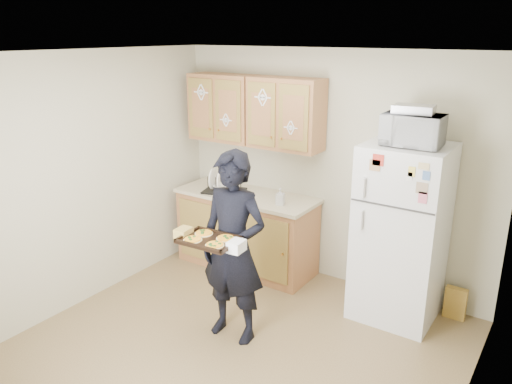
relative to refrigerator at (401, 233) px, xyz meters
The scene contains 23 objects.
floor 1.92m from the refrigerator, 123.60° to the right, with size 3.60×3.60×0.00m, color brown.
ceiling 2.38m from the refrigerator, 123.60° to the right, with size 3.60×3.60×0.00m, color silver.
wall_back 1.10m from the refrigerator, 158.72° to the left, with size 3.60×0.04×2.50m, color #B8B295.
wall_front 3.39m from the refrigerator, 106.39° to the right, with size 3.60×0.04×2.50m, color #B8B295.
wall_left 3.13m from the refrigerator, 152.53° to the right, with size 0.04×3.60×2.50m, color #B8B295.
wall_right 1.71m from the refrigerator, 59.27° to the right, with size 0.04×3.60×2.50m, color #B8B295.
refrigerator is the anchor object (origin of this frame).
base_cabinet 1.85m from the refrigerator, behind, with size 1.60×0.60×0.86m, color brown.
countertop 1.80m from the refrigerator, behind, with size 1.64×0.64×0.04m, color beige.
upper_cab_left 2.41m from the refrigerator, behind, with size 0.80×0.33×0.75m, color brown.
upper_cab_right 1.70m from the refrigerator, behind, with size 0.80×0.33×0.75m, color brown.
cereal_box 0.89m from the refrigerator, 24.99° to the left, with size 0.20×0.07×0.32m, color gold.
person 1.60m from the refrigerator, 133.26° to the right, with size 0.63×0.41×1.72m, color black.
baking_tray 1.85m from the refrigerator, 127.31° to the right, with size 0.46×0.34×0.04m, color black.
pizza_front_left 1.98m from the refrigerator, 128.20° to the right, with size 0.15×0.15×0.02m, color #FFA920.
pizza_front_right 1.84m from the refrigerator, 123.18° to the right, with size 0.15×0.15×0.02m, color #FFA920.
pizza_back_left 1.87m from the refrigerator, 131.38° to the right, with size 0.15×0.15×0.02m, color #FFA920.
pizza_back_right 1.72m from the refrigerator, 126.29° to the right, with size 0.15×0.15×0.02m, color #FFA920.
microwave 0.99m from the refrigerator, 59.42° to the right, with size 0.50×0.34×0.28m, color silver.
foil_pan 1.17m from the refrigerator, 55.31° to the right, with size 0.34×0.24×0.07m, color silver.
dish_rack 2.06m from the refrigerator, behind, with size 0.45×0.34×0.18m, color black.
bowl 2.08m from the refrigerator, behind, with size 0.20×0.20×0.05m, color white.
soap_bottle 1.30m from the refrigerator, behind, with size 0.08×0.08×0.18m, color silver.
Camera 1 is at (2.22, -2.92, 2.65)m, focal length 35.00 mm.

